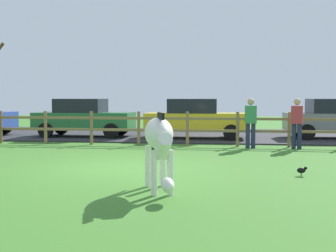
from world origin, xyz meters
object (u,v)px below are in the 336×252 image
(crow_on_grass, at_px, (302,170))
(visitor_left_of_tree, at_px, (297,121))
(parked_car_yellow, at_px, (196,118))
(parked_car_grey, at_px, (336,118))
(zebra, at_px, (159,140))
(visitor_right_of_tree, at_px, (251,121))
(parked_car_green, at_px, (84,117))

(crow_on_grass, height_order, visitor_left_of_tree, visitor_left_of_tree)
(parked_car_yellow, distance_m, parked_car_grey, 5.58)
(zebra, relative_size, visitor_right_of_tree, 1.15)
(zebra, distance_m, parked_car_green, 11.35)
(parked_car_grey, height_order, parked_car_green, same)
(parked_car_yellow, xyz_separation_m, parked_car_green, (-4.66, 0.16, 0.00))
(crow_on_grass, height_order, parked_car_yellow, parked_car_yellow)
(parked_car_yellow, relative_size, parked_car_green, 1.01)
(parked_car_yellow, relative_size, parked_car_grey, 0.98)
(parked_car_green, bearing_deg, parked_car_grey, 3.00)
(visitor_right_of_tree, bearing_deg, parked_car_yellow, 124.66)
(visitor_left_of_tree, bearing_deg, zebra, -115.18)
(visitor_right_of_tree, bearing_deg, visitor_left_of_tree, -1.06)
(parked_car_yellow, xyz_separation_m, visitor_right_of_tree, (2.03, -2.94, 0.06))
(parked_car_grey, distance_m, visitor_left_of_tree, 4.19)
(visitor_right_of_tree, bearing_deg, crow_on_grass, -80.61)
(crow_on_grass, relative_size, parked_car_green, 0.05)
(zebra, distance_m, parked_car_yellow, 10.12)
(zebra, bearing_deg, parked_car_yellow, 90.76)
(visitor_left_of_tree, xyz_separation_m, visitor_right_of_tree, (-1.47, 0.03, 0.00))
(parked_car_grey, bearing_deg, parked_car_yellow, -172.80)
(parked_car_green, distance_m, visitor_left_of_tree, 8.74)
(parked_car_yellow, bearing_deg, parked_car_grey, 7.20)
(crow_on_grass, distance_m, parked_car_green, 11.23)
(crow_on_grass, xyz_separation_m, parked_car_grey, (2.64, 8.82, 0.72))
(visitor_left_of_tree, relative_size, visitor_right_of_tree, 1.00)
(crow_on_grass, xyz_separation_m, parked_car_green, (-7.55, 8.29, 0.72))
(parked_car_green, bearing_deg, visitor_right_of_tree, -24.88)
(parked_car_grey, bearing_deg, parked_car_green, -177.00)
(crow_on_grass, height_order, parked_car_grey, parked_car_grey)
(zebra, xyz_separation_m, visitor_left_of_tree, (3.36, 7.16, -0.02))
(parked_car_yellow, height_order, parked_car_grey, same)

